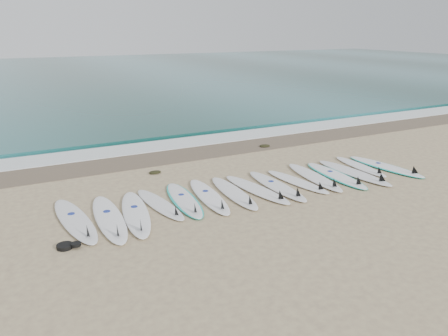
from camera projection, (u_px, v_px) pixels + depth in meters
name	position (u px, v px, depth m)	size (l,w,h in m)	color
ground	(255.00, 190.00, 11.76)	(120.00, 120.00, 0.00)	tan
ocean	(68.00, 76.00, 39.26)	(120.00, 55.00, 0.03)	#1B5757
wet_sand_band	(194.00, 153.00, 15.23)	(120.00, 1.80, 0.01)	brown
foam_band	(179.00, 143.00, 16.41)	(120.00, 1.40, 0.04)	silver
wave_crest	(166.00, 134.00, 17.67)	(120.00, 1.00, 0.10)	#1B5757
surfboard_0	(76.00, 221.00, 9.75)	(0.87, 2.91, 0.37)	silver
surfboard_1	(110.00, 219.00, 9.85)	(0.76, 2.92, 0.37)	white
surfboard_2	(136.00, 214.00, 10.12)	(1.06, 2.88, 0.36)	white
surfboard_3	(161.00, 205.00, 10.65)	(0.78, 2.42, 0.30)	silver
surfboard_4	(184.00, 200.00, 10.96)	(0.88, 2.62, 0.33)	white
surfboard_5	(210.00, 196.00, 11.15)	(0.84, 2.73, 0.34)	white
surfboard_6	(235.00, 193.00, 11.39)	(0.71, 2.65, 0.34)	white
surfboard_7	(258.00, 190.00, 11.62)	(0.90, 2.69, 0.34)	white
surfboard_8	(278.00, 186.00, 11.88)	(0.58, 2.71, 0.35)	white
surfboard_9	(299.00, 182.00, 12.22)	(0.83, 2.44, 0.31)	white
surfboard_10	(315.00, 177.00, 12.57)	(0.83, 2.75, 0.35)	white
surfboard_11	(336.00, 175.00, 12.76)	(0.78, 2.70, 0.34)	white
surfboard_12	(355.00, 173.00, 12.95)	(0.78, 2.86, 0.36)	white
surfboard_13	(361.00, 167.00, 13.56)	(0.64, 2.32, 0.29)	white
surfboard_14	(386.00, 167.00, 13.56)	(0.99, 2.76, 0.34)	white
seaweed_near	(155.00, 172.00, 13.08)	(0.37, 0.29, 0.07)	black
seaweed_far	(265.00, 146.00, 15.98)	(0.41, 0.32, 0.08)	black
leash_coil	(67.00, 246.00, 8.65)	(0.46, 0.36, 0.11)	black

